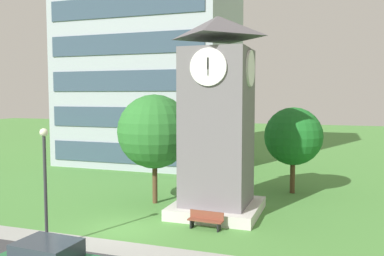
{
  "coord_description": "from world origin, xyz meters",
  "views": [
    {
      "loc": [
        9.74,
        -17.86,
        6.71
      ],
      "look_at": [
        1.85,
        5.18,
        4.77
      ],
      "focal_mm": 38.14,
      "sensor_mm": 36.0,
      "label": 1
    }
  ],
  "objects_px": {
    "park_bench": "(206,220)",
    "street_lamp": "(45,173)",
    "tree_by_building": "(293,136)",
    "tree_streetside": "(155,132)",
    "clock_tower": "(217,126)"
  },
  "relations": [
    {
      "from": "clock_tower",
      "to": "tree_by_building",
      "type": "xyz_separation_m",
      "value": [
        3.62,
        6.42,
        -1.05
      ]
    },
    {
      "from": "park_bench",
      "to": "street_lamp",
      "type": "height_order",
      "value": "street_lamp"
    },
    {
      "from": "clock_tower",
      "to": "park_bench",
      "type": "distance_m",
      "value": 5.33
    },
    {
      "from": "street_lamp",
      "to": "tree_by_building",
      "type": "relative_size",
      "value": 0.9
    },
    {
      "from": "clock_tower",
      "to": "tree_by_building",
      "type": "distance_m",
      "value": 7.44
    },
    {
      "from": "park_bench",
      "to": "tree_streetside",
      "type": "relative_size",
      "value": 0.27
    },
    {
      "from": "tree_by_building",
      "to": "clock_tower",
      "type": "bearing_deg",
      "value": -119.4
    },
    {
      "from": "clock_tower",
      "to": "tree_by_building",
      "type": "bearing_deg",
      "value": 60.6
    },
    {
      "from": "clock_tower",
      "to": "street_lamp",
      "type": "xyz_separation_m",
      "value": [
        -5.71,
        -7.53,
        -1.65
      ]
    },
    {
      "from": "clock_tower",
      "to": "tree_streetside",
      "type": "xyz_separation_m",
      "value": [
        -4.27,
        0.92,
        -0.49
      ]
    },
    {
      "from": "tree_streetside",
      "to": "tree_by_building",
      "type": "bearing_deg",
      "value": 34.87
    },
    {
      "from": "tree_by_building",
      "to": "tree_streetside",
      "type": "bearing_deg",
      "value": -145.13
    },
    {
      "from": "park_bench",
      "to": "tree_by_building",
      "type": "bearing_deg",
      "value": 69.65
    },
    {
      "from": "park_bench",
      "to": "tree_by_building",
      "type": "relative_size",
      "value": 0.31
    },
    {
      "from": "park_bench",
      "to": "tree_streetside",
      "type": "distance_m",
      "value": 7.08
    }
  ]
}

